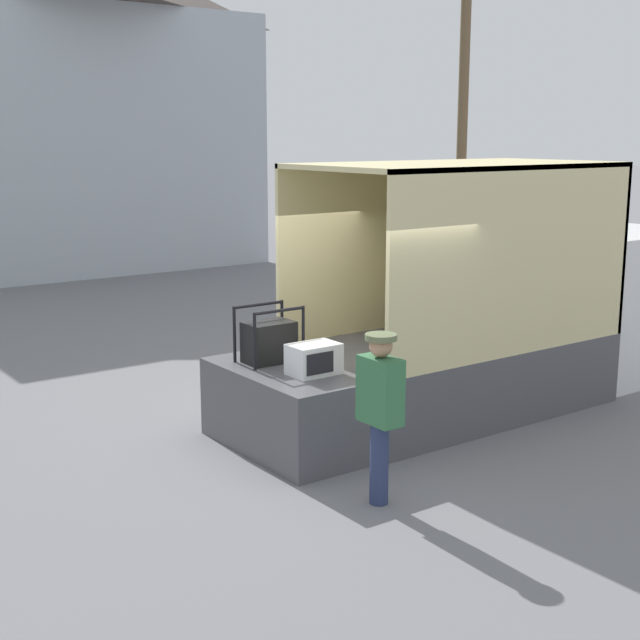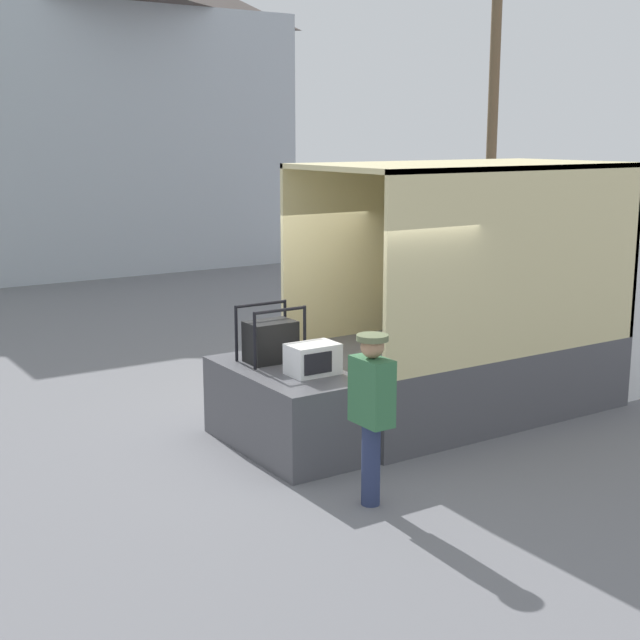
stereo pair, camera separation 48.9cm
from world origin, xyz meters
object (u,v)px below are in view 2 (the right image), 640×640
(microwave, at_px, (313,359))
(worker_person, at_px, (372,402))
(box_truck, at_px, (545,325))
(utility_pole, at_px, (493,105))
(portable_generator, at_px, (272,340))

(microwave, bearing_deg, worker_person, -100.56)
(box_truck, distance_m, utility_pole, 13.25)
(microwave, distance_m, portable_generator, 0.74)
(worker_person, relative_size, utility_pole, 0.21)
(worker_person, distance_m, utility_pole, 17.34)
(box_truck, relative_size, microwave, 11.51)
(box_truck, bearing_deg, utility_pole, 49.88)
(box_truck, bearing_deg, portable_generator, 174.65)
(portable_generator, bearing_deg, microwave, -83.06)
(microwave, xyz_separation_m, utility_pole, (12.22, 10.17, 3.12))
(microwave, relative_size, portable_generator, 0.79)
(portable_generator, bearing_deg, box_truck, -5.35)
(microwave, xyz_separation_m, portable_generator, (-0.09, 0.73, 0.08))
(box_truck, xyz_separation_m, worker_person, (-4.21, -1.79, 0.08))
(box_truck, relative_size, utility_pole, 0.76)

